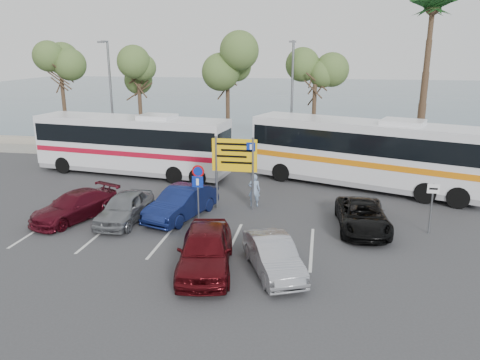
% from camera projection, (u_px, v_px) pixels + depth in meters
% --- Properties ---
extents(ground, '(120.00, 120.00, 0.00)m').
position_uv_depth(ground, '(199.00, 231.00, 20.32)').
color(ground, '#353538').
rests_on(ground, ground).
extents(kerb_strip, '(44.00, 2.40, 0.15)m').
position_uv_depth(kerb_strip, '(249.00, 158.00, 33.57)').
color(kerb_strip, gray).
rests_on(kerb_strip, ground).
extents(seawall, '(48.00, 0.80, 0.60)m').
position_uv_depth(seawall, '(253.00, 149.00, 35.40)').
color(seawall, gray).
rests_on(seawall, ground).
extents(sea, '(140.00, 140.00, 0.00)m').
position_uv_depth(sea, '(292.00, 96.00, 77.17)').
color(sea, '#425C6A').
rests_on(sea, ground).
extents(tree_far_left, '(3.20, 3.20, 7.60)m').
position_uv_depth(tree_far_left, '(60.00, 67.00, 34.19)').
color(tree_far_left, '#382619').
rests_on(tree_far_left, kerb_strip).
extents(tree_left, '(3.20, 3.20, 7.20)m').
position_uv_depth(tree_left, '(138.00, 72.00, 33.28)').
color(tree_left, '#382619').
rests_on(tree_left, kerb_strip).
extents(tree_mid, '(3.20, 3.20, 8.00)m').
position_uv_depth(tree_mid, '(227.00, 63.00, 32.02)').
color(tree_mid, '#382619').
rests_on(tree_mid, kerb_strip).
extents(tree_right, '(3.20, 3.20, 7.40)m').
position_uv_depth(tree_right, '(316.00, 71.00, 31.15)').
color(tree_right, '#382619').
rests_on(tree_right, kerb_strip).
extents(palm_tree, '(4.80, 4.80, 11.20)m').
position_uv_depth(palm_tree, '(432.00, 11.00, 28.98)').
color(palm_tree, '#382619').
rests_on(palm_tree, kerb_strip).
extents(street_lamp_left, '(0.45, 1.15, 8.01)m').
position_uv_depth(street_lamp_left, '(110.00, 92.00, 33.54)').
color(street_lamp_left, slate).
rests_on(street_lamp_left, kerb_strip).
extents(street_lamp_right, '(0.45, 1.15, 8.01)m').
position_uv_depth(street_lamp_right, '(292.00, 95.00, 31.38)').
color(street_lamp_right, slate).
rests_on(street_lamp_right, kerb_strip).
extents(direction_sign, '(2.20, 0.12, 3.60)m').
position_uv_depth(direction_sign, '(235.00, 161.00, 22.52)').
color(direction_sign, slate).
rests_on(direction_sign, ground).
extents(sign_no_stop, '(0.60, 0.08, 2.35)m').
position_uv_depth(sign_no_stop, '(198.00, 181.00, 22.25)').
color(sign_no_stop, slate).
rests_on(sign_no_stop, ground).
extents(sign_parking, '(0.50, 0.07, 2.25)m').
position_uv_depth(sign_parking, '(198.00, 193.00, 20.70)').
color(sign_parking, slate).
rests_on(sign_parking, ground).
extents(sign_taxi, '(0.50, 0.07, 2.20)m').
position_uv_depth(sign_taxi, '(432.00, 202.00, 19.71)').
color(sign_taxi, slate).
rests_on(sign_taxi, ground).
extents(lane_markings, '(12.02, 4.20, 0.01)m').
position_uv_depth(lane_markings, '(166.00, 238.00, 19.56)').
color(lane_markings, silver).
rests_on(lane_markings, ground).
extents(coach_bus_left, '(12.50, 4.25, 3.82)m').
position_uv_depth(coach_bus_left, '(132.00, 146.00, 29.05)').
color(coach_bus_left, silver).
rests_on(coach_bus_left, ground).
extents(coach_bus_right, '(13.00, 7.04, 4.01)m').
position_uv_depth(coach_bus_right, '(364.00, 155.00, 26.25)').
color(coach_bus_right, silver).
rests_on(coach_bus_right, ground).
extents(car_silver_a, '(1.70, 4.04, 1.36)m').
position_uv_depth(car_silver_a, '(125.00, 207.00, 21.26)').
color(car_silver_a, slate).
rests_on(car_silver_a, ground).
extents(car_blue, '(2.76, 4.66, 1.45)m').
position_uv_depth(car_blue, '(181.00, 203.00, 21.74)').
color(car_blue, '#101B4E').
rests_on(car_blue, ground).
extents(car_maroon, '(3.30, 4.72, 1.27)m').
position_uv_depth(car_maroon, '(75.00, 206.00, 21.57)').
color(car_maroon, '#4E0D19').
rests_on(car_maroon, ground).
extents(car_red, '(2.59, 4.85, 1.57)m').
position_uv_depth(car_red, '(205.00, 249.00, 16.59)').
color(car_red, '#4C0A0F').
rests_on(car_red, ground).
extents(suv_black, '(2.32, 4.59, 1.24)m').
position_uv_depth(suv_black, '(362.00, 216.00, 20.33)').
color(suv_black, black).
rests_on(suv_black, ground).
extents(car_silver_b, '(2.75, 4.08, 1.27)m').
position_uv_depth(car_silver_b, '(273.00, 256.00, 16.42)').
color(car_silver_b, '#95959A').
rests_on(car_silver_b, ground).
extents(pedestrian_near, '(0.63, 0.44, 1.65)m').
position_uv_depth(pedestrian_near, '(254.00, 190.00, 23.35)').
color(pedestrian_near, '#7F97B8').
rests_on(pedestrian_near, ground).
extents(pedestrian_far, '(0.89, 0.97, 1.60)m').
position_uv_depth(pedestrian_far, '(434.00, 184.00, 24.43)').
color(pedestrian_far, '#353A50').
rests_on(pedestrian_far, ground).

